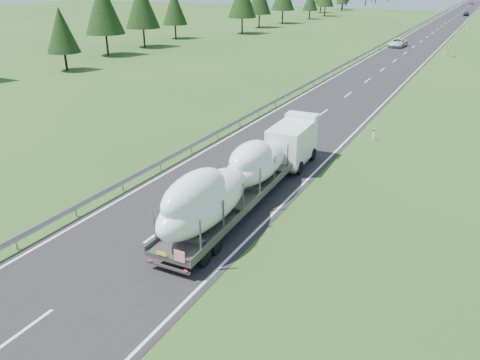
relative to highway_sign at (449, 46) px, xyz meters
The scene contains 9 objects.
ground 80.34m from the highway_sign, 95.14° to the right, with size 400.00×400.00×0.00m, color #254818.
road_surface 21.33m from the highway_sign, 109.80° to the left, with size 10.00×400.00×0.02m, color black.
guardrail 23.57m from the highway_sign, 122.08° to the left, with size 0.10×400.00×0.76m.
marker_posts 75.01m from the highway_sign, 90.53° to the left, with size 0.13×350.08×1.00m.
highway_sign is the anchor object (origin of this frame).
boat_truck 66.41m from the highway_sign, 94.00° to the right, with size 3.07×18.47×4.15m.
distant_van 13.21m from the highway_sign, 139.64° to the left, with size 2.67×5.80×1.61m, color silver.
distant_car_dark 98.17m from the highway_sign, 92.52° to the left, with size 1.65×4.10×1.40m, color black.
distant_car_blue 175.06m from the highway_sign, 92.49° to the left, with size 1.49×4.26×1.40m, color #16273E.
Camera 1 is at (14.30, -8.62, 12.81)m, focal length 35.00 mm.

